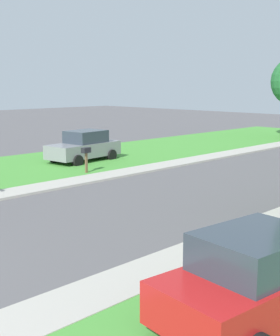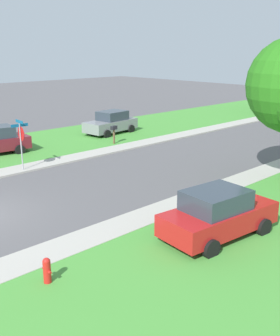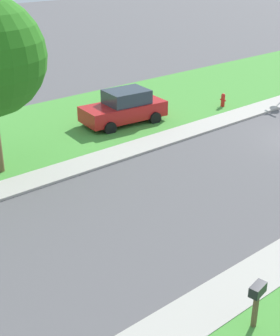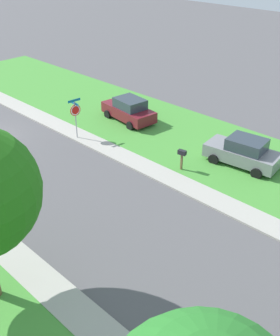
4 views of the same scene
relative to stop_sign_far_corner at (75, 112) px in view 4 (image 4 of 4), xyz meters
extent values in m
cube|color=#ADA89E|center=(9.05, 7.43, -1.84)|extent=(1.40, 56.00, 0.10)
cube|color=#ADA89E|center=(-0.35, 7.43, -1.84)|extent=(1.40, 56.00, 0.10)
cube|color=#479338|center=(-5.05, 7.43, -1.85)|extent=(8.00, 56.00, 0.08)
cylinder|color=#9E9EA3|center=(0.00, -0.03, -0.59)|extent=(0.07, 0.07, 2.60)
cylinder|color=red|center=(0.00, 0.02, 0.16)|extent=(0.76, 0.10, 0.76)
cylinder|color=white|center=(0.00, 0.04, 0.16)|extent=(0.67, 0.06, 0.67)
cylinder|color=red|center=(0.00, 0.04, 0.16)|extent=(0.55, 0.05, 0.55)
cube|color=#0F5B84|center=(0.00, -0.03, 0.80)|extent=(0.92, 0.10, 0.16)
cube|color=#0F5B84|center=(0.00, -0.03, 0.61)|extent=(0.10, 0.92, 0.16)
cube|color=gray|center=(-4.47, 9.76, -1.19)|extent=(2.28, 4.48, 0.76)
cube|color=#2D3842|center=(-4.50, 9.96, -0.47)|extent=(1.83, 2.27, 0.68)
cylinder|color=black|center=(-3.43, 8.54, -1.57)|extent=(0.31, 0.66, 0.64)
cylinder|color=black|center=(-5.22, 8.34, -1.57)|extent=(0.31, 0.66, 0.64)
cylinder|color=black|center=(-3.73, 11.19, -1.57)|extent=(0.31, 0.66, 0.64)
cylinder|color=black|center=(-5.52, 10.99, -1.57)|extent=(0.31, 0.66, 0.64)
cube|color=maroon|center=(-4.45, 0.37, -1.19)|extent=(2.29, 4.48, 0.76)
cube|color=#2D3842|center=(-4.42, 0.56, -0.47)|extent=(1.84, 2.27, 0.68)
cylinder|color=black|center=(-3.71, -1.06, -1.57)|extent=(0.31, 0.66, 0.64)
cylinder|color=black|center=(-5.50, -0.85, -1.57)|extent=(0.31, 0.66, 0.64)
cylinder|color=black|center=(-3.39, 1.58, -1.57)|extent=(0.31, 0.66, 0.64)
cylinder|color=black|center=(-5.18, 1.80, -1.57)|extent=(0.31, 0.66, 0.64)
cube|color=brown|center=(-1.52, 7.61, -1.36)|extent=(0.10, 0.10, 1.05)
cube|color=black|center=(-1.52, 7.61, -0.71)|extent=(0.32, 0.52, 0.26)
camera|label=1|loc=(16.10, -6.23, 2.45)|focal=49.88mm
camera|label=2|loc=(19.72, -10.09, 4.47)|focal=44.18mm
camera|label=3|loc=(-6.78, 15.58, 6.66)|focal=52.43mm
camera|label=4|loc=(14.72, 19.84, 10.06)|focal=43.30mm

